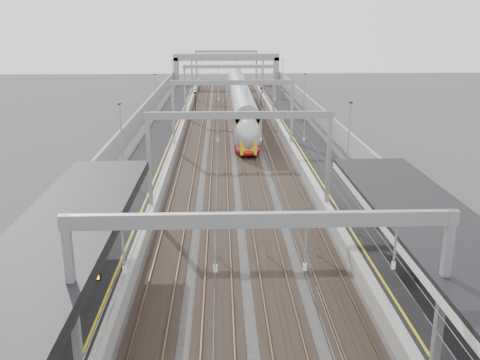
{
  "coord_description": "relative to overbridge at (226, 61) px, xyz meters",
  "views": [
    {
      "loc": [
        -1.26,
        -14.21,
        13.57
      ],
      "look_at": [
        0.0,
        20.72,
        3.1
      ],
      "focal_mm": 40.0,
      "sensor_mm": 36.0,
      "label": 1
    }
  ],
  "objects": [
    {
      "name": "platform_right",
      "position": [
        8.0,
        -55.0,
        -4.81
      ],
      "size": [
        4.0,
        120.0,
        1.0
      ],
      "primitive_type": "cube",
      "color": "black",
      "rests_on": "ground"
    },
    {
      "name": "canopy_left",
      "position": [
        -8.02,
        -97.01,
        -0.22
      ],
      "size": [
        4.4,
        30.0,
        4.24
      ],
      "color": "black",
      "rests_on": "platform_left"
    },
    {
      "name": "signal_red_far",
      "position": [
        5.4,
        -26.23,
        -2.89
      ],
      "size": [
        0.32,
        0.32,
        3.48
      ],
      "color": "black",
      "rests_on": "ground"
    },
    {
      "name": "wall_left",
      "position": [
        -11.2,
        -55.0,
        -3.71
      ],
      "size": [
        0.3,
        120.0,
        3.2
      ],
      "primitive_type": "cube",
      "color": "gray",
      "rests_on": "ground"
    },
    {
      "name": "train",
      "position": [
        1.5,
        -39.57,
        -3.25
      ],
      "size": [
        2.64,
        48.18,
        4.18
      ],
      "color": "#A0130E",
      "rests_on": "ground"
    },
    {
      "name": "platform_left",
      "position": [
        -8.0,
        -55.0,
        -4.81
      ],
      "size": [
        4.0,
        120.0,
        1.0
      ],
      "primitive_type": "cube",
      "color": "black",
      "rests_on": "ground"
    },
    {
      "name": "signal_red_near",
      "position": [
        3.2,
        -31.42,
        -2.89
      ],
      "size": [
        0.32,
        0.32,
        3.48
      ],
      "color": "black",
      "rests_on": "ground"
    },
    {
      "name": "wall_right",
      "position": [
        11.2,
        -55.0,
        -3.71
      ],
      "size": [
        0.3,
        120.0,
        3.2
      ],
      "primitive_type": "cube",
      "color": "gray",
      "rests_on": "ground"
    },
    {
      "name": "bench",
      "position": [
        8.42,
        -90.24,
        -3.79
      ],
      "size": [
        0.66,
        1.73,
        0.87
      ],
      "color": "black",
      "rests_on": "platform_right"
    },
    {
      "name": "overhead_line",
      "position": [
        0.0,
        -48.38,
        0.83
      ],
      "size": [
        13.0,
        140.0,
        6.6
      ],
      "color": "gray",
      "rests_on": "platform_left"
    },
    {
      "name": "tracks",
      "position": [
        0.0,
        -55.0,
        -5.26
      ],
      "size": [
        11.4,
        140.0,
        0.2
      ],
      "color": "black",
      "rests_on": "ground"
    },
    {
      "name": "overbridge",
      "position": [
        0.0,
        0.0,
        0.0
      ],
      "size": [
        22.0,
        2.2,
        6.9
      ],
      "color": "gray",
      "rests_on": "ground"
    },
    {
      "name": "canopy_right",
      "position": [
        8.03,
        -97.01,
        -0.22
      ],
      "size": [
        4.4,
        30.0,
        4.24
      ],
      "color": "black",
      "rests_on": "platform_right"
    },
    {
      "name": "signal_green",
      "position": [
        -5.2,
        -31.65,
        -2.89
      ],
      "size": [
        0.32,
        0.32,
        3.48
      ],
      "color": "black",
      "rests_on": "ground"
    }
  ]
}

